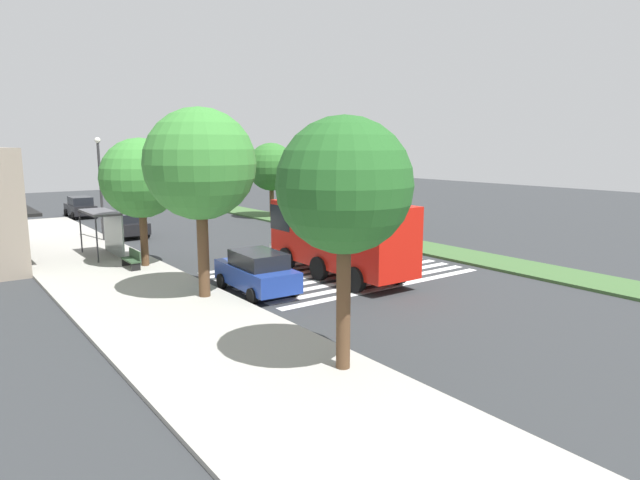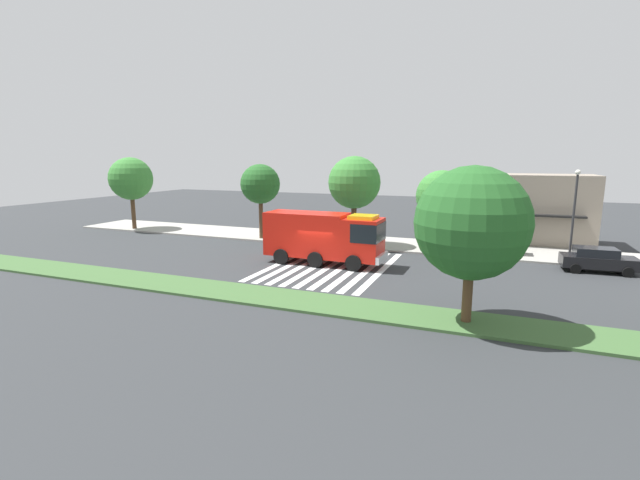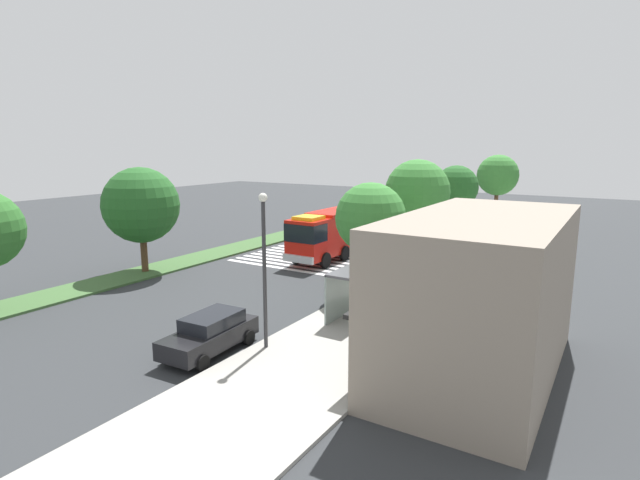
% 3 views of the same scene
% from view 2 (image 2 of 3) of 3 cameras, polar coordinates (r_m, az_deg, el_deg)
% --- Properties ---
extents(ground_plane, '(120.00, 120.00, 0.00)m').
position_cam_2_polar(ground_plane, '(30.95, -0.16, -3.28)').
color(ground_plane, '#2D3033').
extents(sidewalk, '(60.00, 5.95, 0.14)m').
position_cam_2_polar(sidewalk, '(39.52, 4.92, -0.20)').
color(sidewalk, '#9E9B93').
rests_on(sidewalk, ground_plane).
extents(median_strip, '(60.00, 3.00, 0.14)m').
position_cam_2_polar(median_strip, '(24.12, -7.22, -7.18)').
color(median_strip, '#3D6033').
rests_on(median_strip, ground_plane).
extents(crosswalk, '(7.65, 11.39, 0.01)m').
position_cam_2_polar(crosswalk, '(30.65, 1.29, -3.40)').
color(crosswalk, silver).
rests_on(crosswalk, ground_plane).
extents(fire_truck, '(8.52, 2.80, 3.61)m').
position_cam_2_polar(fire_truck, '(30.90, 0.85, 0.57)').
color(fire_truck, red).
rests_on(fire_truck, ground_plane).
extents(parked_car_west, '(4.49, 2.25, 1.78)m').
position_cam_2_polar(parked_car_west, '(35.51, 2.70, 0.00)').
color(parked_car_west, navy).
rests_on(parked_car_west, ground_plane).
extents(parked_car_mid, '(4.51, 2.20, 1.61)m').
position_cam_2_polar(parked_car_mid, '(34.20, 32.09, -2.13)').
color(parked_car_mid, black).
rests_on(parked_car_mid, ground_plane).
extents(bus_stop_shelter, '(3.50, 1.40, 2.46)m').
position_cam_2_polar(bus_stop_shelter, '(36.35, 21.25, 1.10)').
color(bus_stop_shelter, '#4C4C51').
rests_on(bus_stop_shelter, sidewalk).
extents(bench_near_shelter, '(1.60, 0.50, 0.90)m').
position_cam_2_polar(bench_near_shelter, '(36.78, 14.88, -0.49)').
color(bench_near_shelter, '#2D472D').
rests_on(bench_near_shelter, sidewalk).
extents(street_lamp, '(0.36, 0.36, 6.45)m').
position_cam_2_polar(street_lamp, '(35.30, 29.87, 3.51)').
color(street_lamp, '#2D2D30').
rests_on(street_lamp, sidewalk).
extents(storefront_building, '(10.65, 6.12, 5.99)m').
position_cam_2_polar(storefront_building, '(43.07, 24.90, 3.68)').
color(storefront_building, gray).
rests_on(storefront_building, ground_plane).
extents(sidewalk_tree_far_west, '(4.34, 4.34, 7.33)m').
position_cam_2_polar(sidewalk_tree_far_west, '(49.71, -23.14, 7.23)').
color(sidewalk_tree_far_west, '#513823').
rests_on(sidewalk_tree_far_west, sidewalk).
extents(sidewalk_tree_west, '(3.55, 3.55, 6.72)m').
position_cam_2_polar(sidewalk_tree_west, '(40.52, -7.69, 7.10)').
color(sidewalk_tree_west, '#513823').
rests_on(sidewalk_tree_west, sidewalk).
extents(sidewalk_tree_center, '(4.32, 4.32, 7.41)m').
position_cam_2_polar(sidewalk_tree_center, '(36.95, 4.43, 7.34)').
color(sidewalk_tree_center, '#513823').
rests_on(sidewalk_tree_center, sidewalk).
extents(sidewalk_tree_east, '(3.91, 3.91, 6.33)m').
position_cam_2_polar(sidewalk_tree_east, '(35.53, 15.36, 5.48)').
color(sidewalk_tree_east, '#513823').
rests_on(sidewalk_tree_east, sidewalk).
extents(median_tree_far_west, '(4.96, 4.96, 6.94)m').
position_cam_2_polar(median_tree_far_west, '(20.24, 18.93, 2.05)').
color(median_tree_far_west, '#513823').
rests_on(median_tree_far_west, median_strip).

